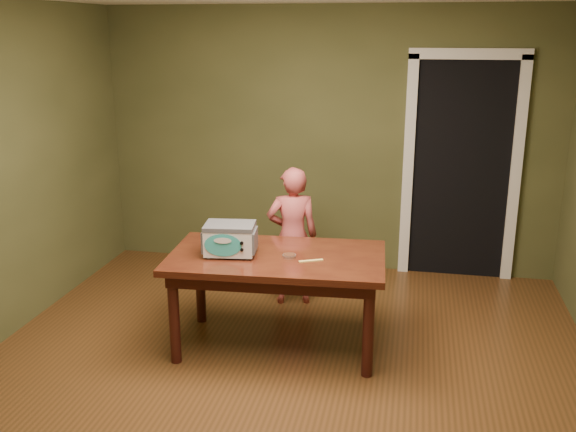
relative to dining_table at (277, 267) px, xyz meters
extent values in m
plane|color=brown|center=(0.11, -0.64, -0.65)|extent=(5.00, 5.00, 0.00)
cube|color=brown|center=(0.11, 1.86, 0.65)|extent=(4.50, 0.02, 2.60)
cube|color=black|center=(1.41, 2.16, 0.40)|extent=(0.90, 0.60, 2.10)
cube|color=black|center=(1.41, 1.84, 0.40)|extent=(0.90, 0.02, 2.10)
cube|color=white|center=(0.91, 1.83, 0.40)|extent=(0.10, 0.06, 2.20)
cube|color=white|center=(1.91, 1.83, 0.40)|extent=(0.10, 0.06, 2.20)
cube|color=white|center=(1.41, 1.83, 1.50)|extent=(1.10, 0.06, 0.10)
cube|color=#36130C|center=(0.00, 0.00, 0.07)|extent=(1.65, 0.99, 0.05)
cube|color=#34120D|center=(0.00, 0.00, 0.00)|extent=(1.52, 0.86, 0.10)
cylinder|color=#34120D|center=(-0.68, -0.39, -0.30)|extent=(0.08, 0.08, 0.70)
cylinder|color=#34120D|center=(-0.72, 0.31, -0.30)|extent=(0.08, 0.08, 0.70)
cylinder|color=#34120D|center=(0.72, -0.31, -0.30)|extent=(0.08, 0.08, 0.70)
cylinder|color=#34120D|center=(0.68, 0.39, -0.30)|extent=(0.08, 0.08, 0.70)
cylinder|color=#4C4F54|center=(-0.47, -0.18, 0.11)|extent=(0.02, 0.02, 0.02)
cylinder|color=#4C4F54|center=(-0.50, 0.01, 0.11)|extent=(0.02, 0.02, 0.02)
cylinder|color=#4C4F54|center=(-0.18, -0.14, 0.11)|extent=(0.02, 0.02, 0.02)
cylinder|color=#4C4F54|center=(-0.20, 0.05, 0.11)|extent=(0.02, 0.02, 0.02)
cube|color=silver|center=(-0.34, -0.06, 0.22)|extent=(0.39, 0.30, 0.20)
cube|color=#4C4F54|center=(-0.34, -0.06, 0.32)|extent=(0.39, 0.30, 0.03)
cube|color=#4C4F54|center=(-0.53, -0.09, 0.22)|extent=(0.04, 0.23, 0.16)
cube|color=#4C4F54|center=(-0.15, -0.04, 0.22)|extent=(0.04, 0.23, 0.16)
ellipsoid|color=#32AFA8|center=(-0.35, -0.20, 0.22)|extent=(0.27, 0.04, 0.17)
cylinder|color=black|center=(-0.22, -0.18, 0.24)|extent=(0.03, 0.02, 0.02)
cylinder|color=black|center=(-0.22, -0.18, 0.19)|extent=(0.02, 0.01, 0.02)
cylinder|color=silver|center=(0.10, -0.03, 0.11)|extent=(0.10, 0.10, 0.02)
cylinder|color=#502C1A|center=(0.10, -0.03, 0.12)|extent=(0.09, 0.09, 0.01)
cube|color=#FCDC6D|center=(0.27, -0.09, 0.10)|extent=(0.17, 0.10, 0.01)
imported|color=#C04F4F|center=(-0.05, 0.86, -0.03)|extent=(0.51, 0.41, 1.24)
camera|label=1|loc=(0.97, -4.40, 1.72)|focal=40.00mm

